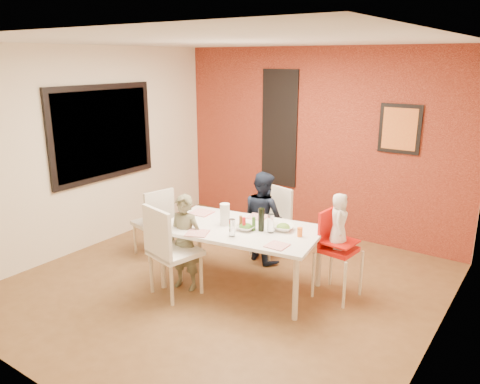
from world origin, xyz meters
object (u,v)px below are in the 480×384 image
Objects in this scene: child_near at (185,243)px; toddler at (339,221)px; wine_bottle at (261,220)px; chair_left at (156,219)px; paper_towel_roll at (225,214)px; chair_far at (274,218)px; high_chair at (335,246)px; chair_near at (168,247)px; child_far at (263,217)px; dining_table at (241,233)px.

child_near is 1.82× the size of toddler.
toddler is at bearing 18.92° from child_near.
child_near is at bearing -150.69° from wine_bottle.
paper_towel_roll is (1.21, -0.11, 0.33)m from chair_left.
wine_bottle reaches higher than chair_far.
paper_towel_roll is (-0.44, -0.07, -0.00)m from wine_bottle.
paper_towel_roll is (-1.15, -0.46, 0.26)m from high_chair.
high_chair is at bearing -131.81° from chair_near.
chair_far is at bearing 140.82° from chair_left.
chair_left is 1.52× the size of toddler.
high_chair is 1.20m from child_far.
chair_near is at bearing 131.21° from high_chair.
toddler reaches higher than child_far.
wine_bottle is at bearing 9.11° from paper_towel_roll.
dining_table is at bearing 99.91° from chair_left.
child_near is at bearing -143.58° from dining_table.
wine_bottle is (-0.73, -0.38, -0.02)m from toddler.
child_far reaches higher than dining_table.
high_chair is 3.94× the size of paper_towel_roll.
toddler is (1.47, 0.80, 0.32)m from child_near.
wine_bottle reaches higher than high_chair.
high_chair is at bearing 24.45° from dining_table.
chair_near is (-0.53, -0.62, -0.08)m from dining_table.
chair_far is 1.13m from wine_bottle.
high_chair reaches higher than chair_left.
high_chair is 1.26m from paper_towel_roll.
child_near is at bearing -82.04° from chair_near.
toddler is 1.26m from paper_towel_roll.
high_chair reaches higher than dining_table.
child_near is 4.46× the size of paper_towel_roll.
wine_bottle is 1.04× the size of paper_towel_roll.
chair_left is at bearing 174.87° from paper_towel_roll.
chair_near is at bearing -138.80° from wine_bottle.
paper_towel_roll is (0.30, 0.35, 0.30)m from child_near.
high_chair is 0.88× the size of child_near.
child_far is (0.32, 1.41, 0.01)m from chair_near.
chair_left is 0.84× the size of child_near.
dining_table is 7.57× the size of paper_towel_roll.
wine_bottle is at bearing 99.18° from toddler.
chair_near is 1.81m from high_chair.
child_far is 4.60× the size of wine_bottle.
wine_bottle is at bearing 140.26° from child_far.
dining_table is 0.82m from child_far.
dining_table is 1.06m from chair_far.
toddler is at bearing -94.37° from high_chair.
toddler is 0.83m from wine_bottle.
child_far is at bearing -90.22° from chair_near.
chair_far is at bearing 89.08° from paper_towel_roll.
chair_left reaches higher than dining_table.
toddler is at bearing 21.09° from paper_towel_roll.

